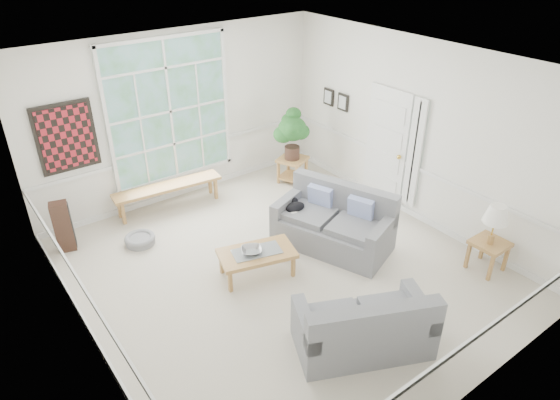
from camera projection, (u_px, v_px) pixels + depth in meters
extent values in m
cube|color=beige|center=(283.00, 269.00, 7.41)|extent=(5.50, 6.00, 0.01)
cube|color=white|center=(283.00, 67.00, 5.93)|extent=(5.50, 6.00, 0.02)
cube|color=white|center=(180.00, 116.00, 8.76)|extent=(5.50, 0.02, 3.00)
cube|color=white|center=(479.00, 298.00, 4.58)|extent=(5.50, 0.02, 3.00)
cube|color=white|center=(74.00, 250.00, 5.24)|extent=(0.02, 6.00, 3.00)
cube|color=white|center=(418.00, 133.00, 8.10)|extent=(0.02, 6.00, 3.00)
cube|color=white|center=(170.00, 111.00, 8.55)|extent=(2.30, 0.08, 2.40)
cube|color=white|center=(386.00, 147.00, 8.72)|extent=(0.08, 0.90, 2.10)
cube|color=white|center=(415.00, 154.00, 8.23)|extent=(0.08, 0.26, 1.90)
cube|color=maroon|center=(66.00, 138.00, 7.66)|extent=(0.90, 0.06, 1.10)
cube|color=black|center=(343.00, 102.00, 9.27)|extent=(0.04, 0.26, 0.32)
cube|color=black|center=(328.00, 97.00, 9.55)|extent=(0.04, 0.26, 0.32)
cube|color=slate|center=(333.00, 220.00, 7.70)|extent=(1.49, 1.98, 0.96)
cube|color=slate|center=(364.00, 319.00, 5.87)|extent=(1.77, 1.40, 0.85)
cube|color=#AE7D43|center=(257.00, 263.00, 7.19)|extent=(1.20, 0.85, 0.40)
imported|color=gray|center=(252.00, 250.00, 7.05)|extent=(0.48, 0.48, 0.09)
cube|color=#AE7D43|center=(169.00, 197.00, 8.86)|extent=(1.94, 0.56, 0.45)
cube|color=#AE7D43|center=(292.00, 170.00, 9.75)|extent=(0.66, 0.66, 0.50)
cube|color=#AE7D43|center=(487.00, 255.00, 7.29)|extent=(0.47, 0.47, 0.48)
cylinder|color=gray|center=(140.00, 240.00, 7.95)|extent=(0.61, 0.61, 0.14)
cube|color=#382219|center=(63.00, 227.00, 7.65)|extent=(0.30, 0.26, 0.83)
ellipsoid|color=black|center=(295.00, 207.00, 7.87)|extent=(0.38, 0.30, 0.16)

